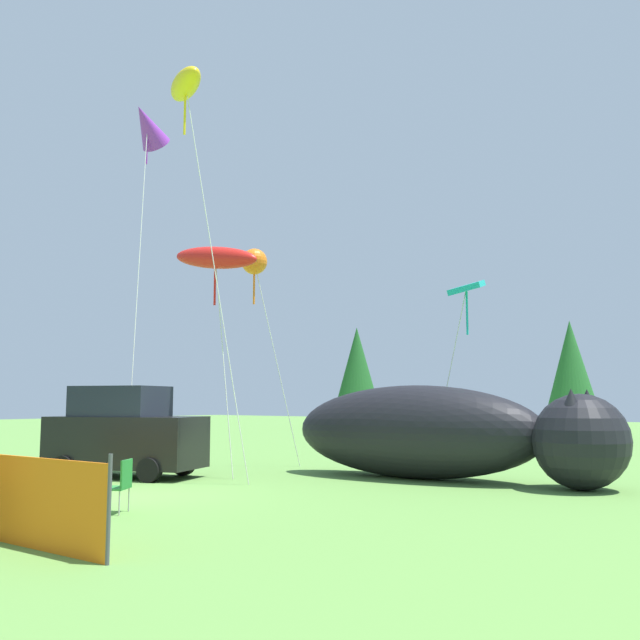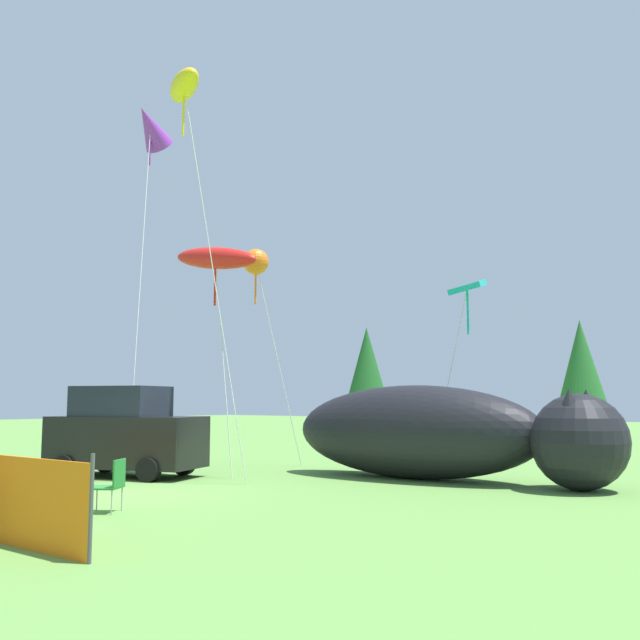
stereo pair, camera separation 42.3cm
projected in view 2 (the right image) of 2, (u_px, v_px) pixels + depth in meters
name	position (u px, v px, depth m)	size (l,w,h in m)	color
ground_plane	(114.00, 494.00, 14.75)	(120.00, 120.00, 0.00)	#609342
parked_car	(126.00, 433.00, 18.31)	(4.23, 3.00, 2.31)	black
folding_chair	(111.00, 482.00, 12.41)	(0.75, 0.75, 0.92)	#267F33
inflatable_cat	(439.00, 436.00, 17.44)	(8.62, 2.64, 2.32)	black
kite_red_lizard	(215.00, 259.00, 19.35)	(2.90, 1.02, 6.32)	silver
kite_teal_diamond	(467.00, 290.00, 19.55)	(1.69, 1.08, 5.30)	silver
kite_purple_delta	(151.00, 128.00, 23.51)	(2.86, 2.98, 11.75)	silver
kite_orange_flower	(256.00, 263.00, 21.52)	(1.27, 1.55, 6.50)	silver
kite_yellow_hero	(184.00, 87.00, 17.88)	(2.47, 1.59, 10.17)	silver
horizon_tree_east	(581.00, 364.00, 40.16)	(2.73, 2.73, 6.51)	brown
horizon_tree_mid	(367.00, 366.00, 51.35)	(3.03, 3.03, 7.24)	brown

